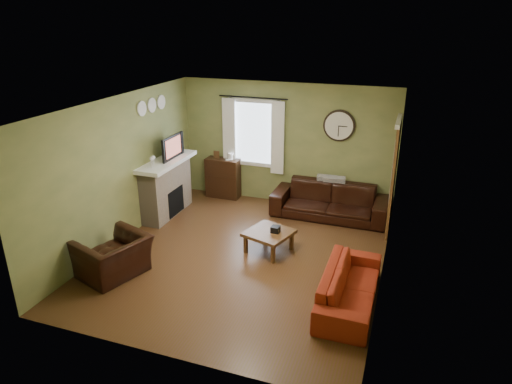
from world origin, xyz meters
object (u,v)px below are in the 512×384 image
(sofa_red, at_px, (350,286))
(coffee_table, at_px, (269,241))
(bookshelf, at_px, (223,178))
(sofa_brown, at_px, (329,201))
(armchair, at_px, (114,257))

(sofa_red, distance_m, coffee_table, 1.89)
(bookshelf, distance_m, sofa_brown, 2.48)
(sofa_red, relative_size, coffee_table, 2.57)
(bookshelf, bearing_deg, sofa_brown, -6.59)
(bookshelf, xyz_separation_m, armchair, (-0.32, -3.64, -0.12))
(coffee_table, bearing_deg, sofa_brown, 68.67)
(sofa_red, height_order, armchair, armchair)
(sofa_brown, bearing_deg, coffee_table, -111.33)
(bookshelf, height_order, armchair, bookshelf)
(sofa_red, bearing_deg, bookshelf, 46.27)
(bookshelf, distance_m, armchair, 3.66)
(sofa_brown, distance_m, armchair, 4.36)
(coffee_table, bearing_deg, sofa_red, -34.54)
(sofa_brown, xyz_separation_m, sofa_red, (0.84, -2.88, -0.07))
(sofa_brown, distance_m, sofa_red, 3.00)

